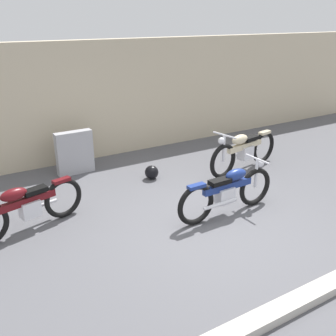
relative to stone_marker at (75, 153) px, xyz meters
The scene contains 8 objects.
ground_plane 3.57m from the stone_marker, 70.45° to the right, with size 40.00×40.00×0.00m, color #56565B.
building_wall 1.69m from the stone_marker, 34.90° to the left, with size 18.00×0.30×2.69m, color beige.
curb_strip 5.48m from the stone_marker, 77.48° to the right, with size 18.00×0.24×0.12m, color #B7B2A8.
stone_marker is the anchor object (origin of this frame).
helmet 1.71m from the stone_marker, 41.81° to the right, with size 0.29×0.29×0.29m, color black.
motorcycle_cream 3.64m from the stone_marker, 28.19° to the right, with size 2.11×0.68×0.95m.
motorcycle_maroon 2.42m from the stone_marker, 126.07° to the right, with size 1.93×0.72×0.88m.
motorcycle_blue 3.52m from the stone_marker, 62.47° to the right, with size 2.00×0.56×0.90m.
Camera 1 is at (-3.44, -4.33, 3.19)m, focal length 41.25 mm.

